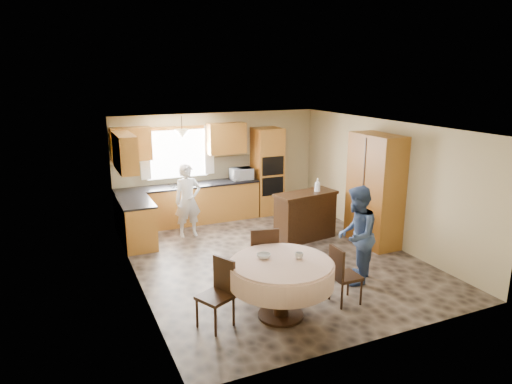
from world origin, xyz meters
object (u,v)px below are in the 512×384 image
object	(u,v)px
chair_left	(219,289)
chair_back	(263,256)
cupboard	(375,190)
person_dining	(356,235)
dining_table	(281,274)
chair_right	(342,272)
oven_tower	(267,171)
sideboard	(305,217)
person_sink	(188,201)

from	to	relation	value
chair_left	chair_back	size ratio (longest dim) A/B	0.89
cupboard	person_dining	world-z (taller)	cupboard
dining_table	chair_right	distance (m)	1.02
chair_back	person_dining	xyz separation A→B (m)	(1.52, -0.34, 0.23)
oven_tower	dining_table	size ratio (longest dim) A/B	1.43
oven_tower	cupboard	bearing A→B (deg)	-68.98
chair_left	chair_right	xyz separation A→B (m)	(1.89, -0.18, -0.02)
person_dining	chair_left	bearing A→B (deg)	-36.42
sideboard	person_dining	size ratio (longest dim) A/B	0.80
chair_right	person_dining	world-z (taller)	person_dining
chair_left	oven_tower	bearing A→B (deg)	121.50
oven_tower	sideboard	distance (m)	2.10
oven_tower	chair_left	bearing A→B (deg)	-122.54
person_dining	sideboard	bearing A→B (deg)	-141.72
chair_right	sideboard	bearing A→B (deg)	-17.78
oven_tower	cupboard	world-z (taller)	cupboard
cupboard	person_dining	size ratio (longest dim) A/B	1.36
cupboard	person_dining	xyz separation A→B (m)	(-1.42, -1.35, -0.30)
cupboard	person_sink	bearing A→B (deg)	149.66
cupboard	person_sink	distance (m)	3.87
sideboard	dining_table	size ratio (longest dim) A/B	0.89
chair_right	person_sink	world-z (taller)	person_sink
person_sink	person_dining	bearing A→B (deg)	-60.49
chair_right	chair_left	bearing A→B (deg)	85.52
chair_right	person_dining	bearing A→B (deg)	-48.80
sideboard	cupboard	xyz separation A→B (m)	(1.14, -0.77, 0.65)
sideboard	chair_left	size ratio (longest dim) A/B	1.39
oven_tower	person_dining	world-z (taller)	oven_tower
person_sink	cupboard	bearing A→B (deg)	-30.88
sideboard	chair_right	world-z (taller)	sideboard
sideboard	person_sink	size ratio (longest dim) A/B	0.85
oven_tower	chair_right	world-z (taller)	oven_tower
sideboard	chair_left	bearing A→B (deg)	-147.00
chair_back	chair_right	size ratio (longest dim) A/B	1.18
chair_back	person_sink	size ratio (longest dim) A/B	0.69
oven_tower	person_dining	distance (m)	4.16
dining_table	chair_right	bearing A→B (deg)	-1.16
sideboard	person_sink	distance (m)	2.50
chair_back	person_dining	world-z (taller)	person_dining
chair_left	cupboard	bearing A→B (deg)	87.39
chair_back	person_sink	world-z (taller)	person_sink
person_sink	chair_back	bearing A→B (deg)	-83.16
sideboard	chair_right	bearing A→B (deg)	-117.33
oven_tower	person_dining	xyz separation A→B (m)	(-0.35, -4.13, -0.24)
chair_left	sideboard	bearing A→B (deg)	105.61
cupboard	chair_right	size ratio (longest dim) A/B	2.46
cupboard	chair_back	bearing A→B (deg)	-161.05
chair_left	person_sink	xyz separation A→B (m)	(0.60, 3.64, 0.26)
cupboard	chair_left	distance (m)	4.32
dining_table	person_sink	size ratio (longest dim) A/B	0.95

